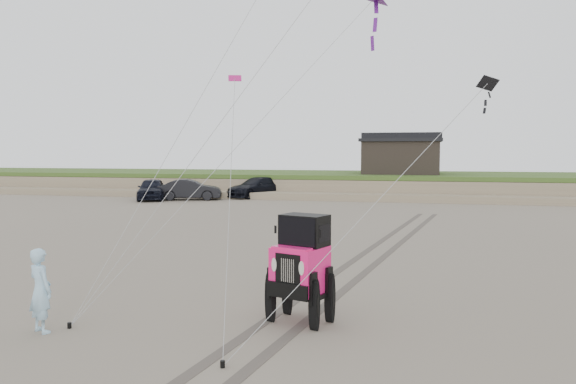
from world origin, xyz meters
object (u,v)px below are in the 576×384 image
at_px(cabin, 401,155).
at_px(truck_c, 258,187).
at_px(truck_a, 152,189).
at_px(jeep, 300,280).
at_px(truck_b, 190,190).
at_px(man, 41,290).

height_order(cabin, truck_c, cabin).
relative_size(cabin, truck_a, 1.38).
bearing_deg(jeep, truck_b, 137.10).
xyz_separation_m(truck_a, jeep, (16.91, -26.29, 0.10)).
relative_size(truck_c, man, 3.23).
bearing_deg(cabin, truck_c, -153.37).
relative_size(truck_a, truck_b, 1.02).
height_order(truck_a, jeep, jeep).
relative_size(truck_a, man, 2.79).
bearing_deg(jeep, truck_a, 142.06).
distance_m(cabin, truck_b, 17.32).
xyz_separation_m(cabin, truck_c, (-10.61, -5.32, -2.46)).
xyz_separation_m(truck_b, man, (9.37, -28.73, 0.09)).
bearing_deg(jeep, man, -139.93).
distance_m(truck_a, man, 30.61).
height_order(cabin, man, cabin).
height_order(truck_b, truck_c, truck_c).
bearing_deg(truck_c, jeep, -39.33).
xyz_separation_m(truck_a, truck_c, (6.93, 3.93, -0.01)).
height_order(cabin, truck_a, cabin).
bearing_deg(truck_a, man, -88.99).
distance_m(truck_c, jeep, 31.83).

